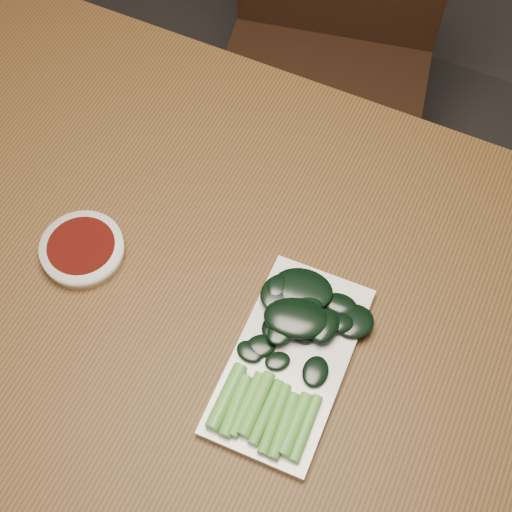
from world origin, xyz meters
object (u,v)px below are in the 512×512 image
object	(u,v)px
table	(226,302)
gai_lan	(290,347)
chair_far	(325,60)
sauce_bowl	(83,250)
serving_plate	(290,360)

from	to	relation	value
table	gai_lan	bearing A→B (deg)	-25.99
chair_far	sauce_bowl	xyz separation A→B (m)	(-0.08, -0.76, 0.28)
gai_lan	chair_far	bearing A→B (deg)	107.82
chair_far	serving_plate	distance (m)	0.86
sauce_bowl	gai_lan	xyz separation A→B (m)	(0.33, -0.01, 0.01)
table	chair_far	size ratio (longest dim) A/B	1.57
chair_far	serving_plate	world-z (taller)	chair_far
gai_lan	serving_plate	bearing A→B (deg)	-64.96
table	serving_plate	bearing A→B (deg)	-28.45
chair_far	sauce_bowl	distance (m)	0.81
table	gai_lan	world-z (taller)	gai_lan
table	chair_far	distance (m)	0.74
serving_plate	gai_lan	size ratio (longest dim) A/B	1.08
sauce_bowl	serving_plate	size ratio (longest dim) A/B	0.42
serving_plate	gai_lan	distance (m)	0.02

